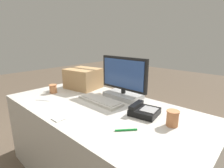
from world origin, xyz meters
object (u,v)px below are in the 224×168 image
keyboard (100,100)px  desk_phone (144,111)px  spoon (45,100)px  cardboard_box (83,78)px  paper_cup_left (53,89)px  paper_cup_right (172,118)px  pen_marker (126,130)px  sticky_note_pad (59,119)px  monitor (123,82)px

keyboard → desk_phone: (0.43, 0.04, 0.01)m
spoon → cardboard_box: cardboard_box is taller
cardboard_box → paper_cup_left: bearing=-102.9°
desk_phone → cardboard_box: (-0.91, 0.14, 0.08)m
keyboard → cardboard_box: bearing=160.0°
paper_cup_right → spoon: size_ratio=0.85×
paper_cup_right → cardboard_box: size_ratio=0.26×
desk_phone → pen_marker: (0.05, -0.28, -0.02)m
paper_cup_left → sticky_note_pad: paper_cup_left is taller
spoon → desk_phone: bearing=-10.7°
paper_cup_right → cardboard_box: (-1.14, 0.17, 0.06)m
desk_phone → sticky_note_pad: 0.63m
paper_cup_right → pen_marker: (-0.18, -0.26, -0.05)m
keyboard → cardboard_box: cardboard_box is taller
spoon → cardboard_box: size_ratio=0.31×
keyboard → desk_phone: bearing=7.3°
cardboard_box → pen_marker: cardboard_box is taller
paper_cup_right → spoon: bearing=-162.1°
paper_cup_left → sticky_note_pad: (0.59, -0.29, -0.04)m
sticky_note_pad → paper_cup_right: bearing=36.0°
sticky_note_pad → cardboard_box: bearing=129.2°
paper_cup_left → cardboard_box: size_ratio=0.23×
paper_cup_right → pen_marker: paper_cup_right is taller
keyboard → sticky_note_pad: keyboard is taller
desk_phone → spoon: 0.90m
paper_cup_left → monitor: bearing=32.2°
spoon → pen_marker: 0.88m
pen_marker → keyboard: bearing=-74.8°
pen_marker → sticky_note_pad: 0.49m
monitor → cardboard_box: size_ratio=1.29×
paper_cup_left → cardboard_box: (0.08, 0.34, 0.07)m
keyboard → spoon: 0.51m
paper_cup_left → pen_marker: paper_cup_left is taller
cardboard_box → sticky_note_pad: (0.51, -0.63, -0.11)m
sticky_note_pad → monitor: bearing=87.1°
keyboard → pen_marker: bearing=-24.4°
desk_phone → pen_marker: size_ratio=1.97×
monitor → desk_phone: size_ratio=2.29×
desk_phone → paper_cup_left: size_ratio=2.50×
paper_cup_left → cardboard_box: bearing=77.1°
keyboard → paper_cup_left: bearing=-163.1°
spoon → paper_cup_left: bearing=98.7°
spoon → pen_marker: pen_marker is taller
monitor → paper_cup_right: size_ratio=4.90×
spoon → sticky_note_pad: 0.44m
keyboard → paper_cup_left: 0.57m
cardboard_box → keyboard: bearing=-21.5°
paper_cup_left → desk_phone: bearing=11.2°
keyboard → paper_cup_left: paper_cup_left is taller
paper_cup_left → cardboard_box: cardboard_box is taller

